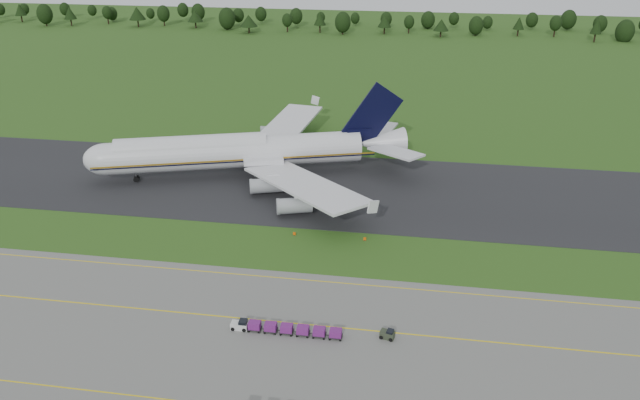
% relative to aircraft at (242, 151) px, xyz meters
% --- Properties ---
extents(ground, '(600.00, 600.00, 0.00)m').
position_rel_aircraft_xyz_m(ground, '(18.58, -32.32, -5.90)').
color(ground, '#274C16').
rests_on(ground, ground).
extents(apron, '(300.00, 52.00, 0.06)m').
position_rel_aircraft_xyz_m(apron, '(18.58, -66.32, -5.87)').
color(apron, '#62625E').
rests_on(apron, ground).
extents(taxiway, '(300.00, 40.00, 0.08)m').
position_rel_aircraft_xyz_m(taxiway, '(18.58, -4.32, -5.86)').
color(taxiway, black).
rests_on(taxiway, ground).
extents(apron_markings, '(300.00, 30.20, 0.01)m').
position_rel_aircraft_xyz_m(apron_markings, '(18.58, -59.30, -5.83)').
color(apron_markings, yellow).
rests_on(apron_markings, apron).
extents(tree_line, '(527.76, 21.69, 11.93)m').
position_rel_aircraft_xyz_m(tree_line, '(19.42, 187.93, 0.18)').
color(tree_line, black).
rests_on(tree_line, ground).
extents(aircraft, '(73.07, 68.28, 20.65)m').
position_rel_aircraft_xyz_m(aircraft, '(0.00, 0.00, 0.00)').
color(aircraft, silver).
rests_on(aircraft, ground).
extents(baggage_train, '(16.27, 1.48, 1.42)m').
position_rel_aircraft_xyz_m(baggage_train, '(21.73, -56.82, -5.07)').
color(baggage_train, silver).
rests_on(baggage_train, apron).
extents(utility_cart, '(2.24, 1.66, 1.11)m').
position_rel_aircraft_xyz_m(utility_cart, '(36.38, -55.66, -5.30)').
color(utility_cart, '#2B3323').
rests_on(utility_cart, apron).
extents(edge_markers, '(13.77, 0.30, 0.60)m').
position_rel_aircraft_xyz_m(edge_markers, '(23.94, -27.06, -5.62)').
color(edge_markers, '#DF4F07').
rests_on(edge_markers, ground).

